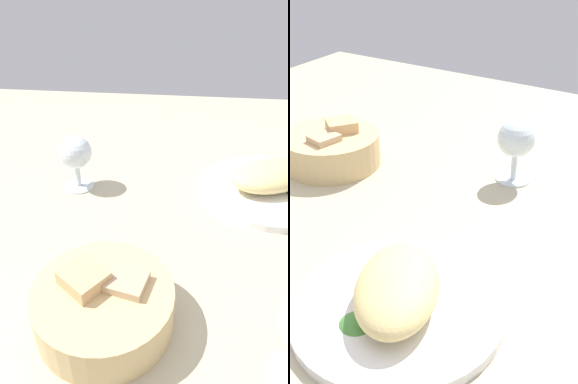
% 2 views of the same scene
% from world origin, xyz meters
% --- Properties ---
extents(ground_plane, '(1.40, 1.40, 0.02)m').
position_xyz_m(ground_plane, '(0.00, 0.00, -0.01)').
color(ground_plane, '#B8AE8C').
extents(plate, '(0.26, 0.26, 0.01)m').
position_xyz_m(plate, '(-0.17, -0.14, 0.01)').
color(plate, white).
rests_on(plate, ground_plane).
extents(omelette, '(0.19, 0.16, 0.05)m').
position_xyz_m(omelette, '(-0.17, -0.14, 0.04)').
color(omelette, '#E8CD80').
rests_on(omelette, plate).
extents(lettuce_garnish, '(0.04, 0.04, 0.01)m').
position_xyz_m(lettuce_garnish, '(-0.22, -0.12, 0.02)').
color(lettuce_garnish, '#468639').
rests_on(lettuce_garnish, plate).
extents(bread_basket, '(0.17, 0.17, 0.08)m').
position_xyz_m(bread_basket, '(0.09, 0.19, 0.03)').
color(bread_basket, '#D5B57B').
rests_on(bread_basket, ground_plane).
extents(wine_glass_near, '(0.06, 0.06, 0.11)m').
position_xyz_m(wine_glass_near, '(0.21, -0.12, 0.07)').
color(wine_glass_near, silver).
rests_on(wine_glass_near, ground_plane).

